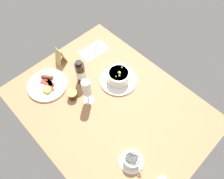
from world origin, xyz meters
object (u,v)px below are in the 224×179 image
coffee_cup (132,160)px  wine_glass (87,89)px  porridge_bowl (118,77)px  jam_jar (73,95)px  breakfast_plate (47,85)px  menu_card (60,56)px  cutlery_setting (93,50)px  sauce_bottle_brown (81,72)px

coffee_cup → wine_glass: 43.24cm
porridge_bowl → jam_jar: 29.16cm
breakfast_plate → menu_card: menu_card is taller
porridge_bowl → menu_card: 39.79cm
cutlery_setting → jam_jar: (-18.92, 32.52, 2.23)cm
porridge_bowl → menu_card: menu_card is taller
coffee_cup → wine_glass: size_ratio=0.69×
jam_jar → sauce_bottle_brown: 14.13cm
cutlery_setting → coffee_cup: 76.90cm
porridge_bowl → breakfast_plate: size_ratio=0.95×
coffee_cup → sauce_bottle_brown: 56.91cm
cutlery_setting → coffee_cup: coffee_cup is taller
coffee_cup → breakfast_plate: size_ratio=0.54×
cutlery_setting → breakfast_plate: size_ratio=0.83×
wine_glass → menu_card: size_ratio=1.63×
coffee_cup → breakfast_plate: 66.42cm
jam_jar → breakfast_plate: (16.84, 6.26, -1.55)cm
jam_jar → sauce_bottle_brown: sauce_bottle_brown is taller
wine_glass → breakfast_plate: size_ratio=0.77×
porridge_bowl → menu_card: size_ratio=1.99×
coffee_cup → breakfast_plate: bearing=3.2°
breakfast_plate → porridge_bowl: bearing=-128.9°
menu_card → cutlery_setting: bearing=-108.5°
porridge_bowl → sauce_bottle_brown: size_ratio=1.29×
porridge_bowl → jam_jar: (10.25, 27.27, -1.34)cm
porridge_bowl → coffee_cup: 49.28cm
menu_card → jam_jar: bearing=156.9°
cutlery_setting → porridge_bowl: bearing=169.8°
cutlery_setting → breakfast_plate: breakfast_plate is taller
coffee_cup → sauce_bottle_brown: (54.81, -14.40, 5.23)cm
porridge_bowl → sauce_bottle_brown: 22.35cm
cutlery_setting → wine_glass: wine_glass is taller
cutlery_setting → jam_jar: bearing=120.2°
wine_glass → jam_jar: size_ratio=3.33×
sauce_bottle_brown → breakfast_plate: bearing=57.6°
sauce_bottle_brown → menu_card: 20.88cm
porridge_bowl → wine_glass: wine_glass is taller
jam_jar → porridge_bowl: bearing=-110.6°
cutlery_setting → sauce_bottle_brown: (-13.57, 20.69, 7.78)cm
sauce_bottle_brown → breakfast_plate: size_ratio=0.73×
coffee_cup → menu_card: menu_card is taller
coffee_cup → menu_card: bearing=-10.3°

